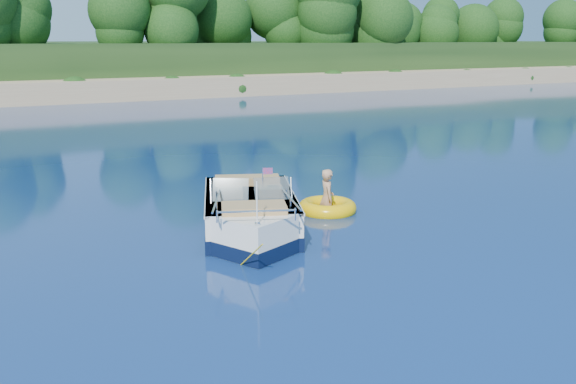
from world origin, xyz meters
The scene contains 6 objects.
ground centered at (0.00, 0.00, 0.00)m, with size 160.00×160.00×0.00m, color #091D45.
shoreline centered at (0.00, 63.77, 0.98)m, with size 170.00×59.00×6.00m.
treeline centered at (0.04, 41.01, 5.55)m, with size 150.00×7.12×8.19m.
motorboat centered at (0.03, 1.29, 0.37)m, with size 3.31×5.48×1.91m.
tow_tube centered at (2.53, 2.09, 0.10)m, with size 1.68×1.68×0.40m.
boy centered at (2.48, 2.03, 0.00)m, with size 0.57×0.38×1.58m, color tan.
Camera 1 is at (-5.68, -11.54, 4.31)m, focal length 40.00 mm.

